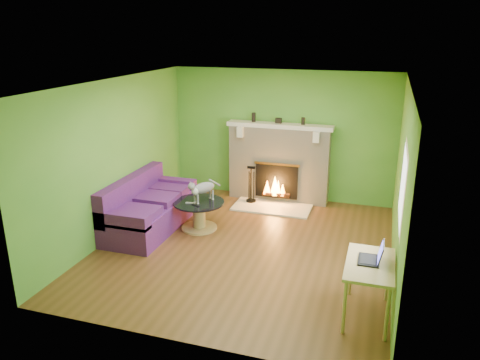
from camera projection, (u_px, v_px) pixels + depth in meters
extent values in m
plane|color=brown|center=(245.00, 247.00, 7.52)|extent=(5.00, 5.00, 0.00)
plane|color=white|center=(246.00, 83.00, 6.71)|extent=(5.00, 5.00, 0.00)
plane|color=#4B9330|center=(282.00, 135.00, 9.38)|extent=(5.00, 0.00, 5.00)
plane|color=#4B9330|center=(176.00, 236.00, 4.85)|extent=(5.00, 0.00, 5.00)
plane|color=#4B9330|center=(116.00, 158.00, 7.76)|extent=(0.00, 5.00, 5.00)
plane|color=#4B9330|center=(401.00, 184.00, 6.47)|extent=(0.00, 5.00, 5.00)
plane|color=silver|center=(403.00, 187.00, 5.58)|extent=(0.00, 1.20, 1.20)
plane|color=white|center=(402.00, 187.00, 5.59)|extent=(0.00, 1.06, 1.06)
cube|color=beige|center=(279.00, 164.00, 9.40)|extent=(2.00, 0.35, 1.50)
cube|color=black|center=(276.00, 181.00, 9.32)|extent=(0.85, 0.03, 0.68)
cube|color=gold|center=(277.00, 164.00, 9.20)|extent=(0.91, 0.02, 0.04)
cylinder|color=black|center=(276.00, 195.00, 9.38)|extent=(0.55, 0.07, 0.07)
cube|color=beige|center=(280.00, 126.00, 9.12)|extent=(2.10, 0.28, 0.08)
cube|color=beige|center=(240.00, 132.00, 9.21)|extent=(0.12, 0.10, 0.20)
cube|color=beige|center=(316.00, 137.00, 8.79)|extent=(0.12, 0.10, 0.20)
cube|color=beige|center=(272.00, 207.00, 9.15)|extent=(1.50, 0.75, 0.03)
cube|color=beige|center=(280.00, 126.00, 9.12)|extent=(2.10, 0.28, 0.08)
cube|color=#4E195F|center=(151.00, 216.00, 8.17)|extent=(0.92, 2.04, 0.46)
cube|color=#4E195F|center=(132.00, 192.00, 8.14)|extent=(0.21, 2.04, 0.57)
cube|color=#4E195F|center=(122.00, 220.00, 7.25)|extent=(0.92, 0.21, 0.23)
cube|color=#4E195F|center=(172.00, 184.00, 8.91)|extent=(0.92, 0.21, 0.23)
cube|color=#4E195F|center=(136.00, 212.00, 7.54)|extent=(0.73, 0.54, 0.13)
cube|color=#4E195F|center=(155.00, 199.00, 8.16)|extent=(0.73, 0.54, 0.13)
cube|color=#4E195F|center=(170.00, 188.00, 8.68)|extent=(0.73, 0.54, 0.13)
cylinder|color=tan|center=(199.00, 227.00, 8.22)|extent=(0.62, 0.62, 0.03)
cylinder|color=tan|center=(199.00, 215.00, 8.14)|extent=(0.22, 0.22, 0.43)
cylinder|color=black|center=(199.00, 202.00, 8.07)|extent=(0.89, 0.89, 0.03)
cube|color=tan|center=(370.00, 264.00, 5.52)|extent=(0.56, 0.97, 0.04)
cylinder|color=tan|center=(344.00, 307.00, 5.30)|extent=(0.04, 0.04, 0.68)
cylinder|color=tan|center=(387.00, 315.00, 5.17)|extent=(0.04, 0.04, 0.68)
cylinder|color=tan|center=(351.00, 271.00, 6.10)|extent=(0.04, 0.04, 0.68)
cylinder|color=tan|center=(388.00, 276.00, 5.96)|extent=(0.04, 0.04, 0.68)
cube|color=gray|center=(191.00, 203.00, 7.98)|extent=(0.17, 0.07, 0.02)
cube|color=black|center=(196.00, 205.00, 7.89)|extent=(0.16, 0.10, 0.02)
cylinder|color=black|center=(254.00, 117.00, 9.26)|extent=(0.08, 0.08, 0.18)
cylinder|color=black|center=(303.00, 121.00, 8.99)|extent=(0.07, 0.07, 0.14)
cube|color=black|center=(279.00, 121.00, 9.13)|extent=(0.12, 0.08, 0.10)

